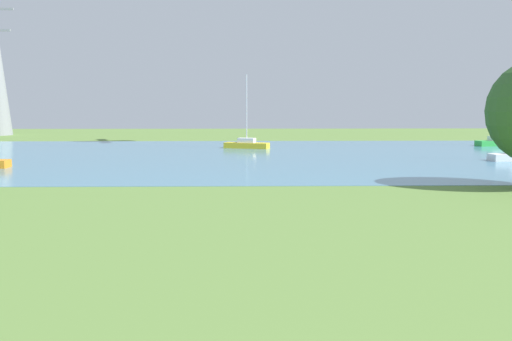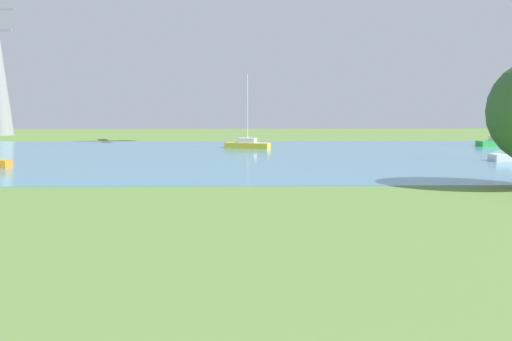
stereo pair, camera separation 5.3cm
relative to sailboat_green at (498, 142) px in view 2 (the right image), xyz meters
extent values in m
plane|color=olive|center=(-26.49, -39.51, -0.45)|extent=(160.00, 160.00, 0.00)
cube|color=teal|center=(-26.49, -11.51, -0.44)|extent=(140.00, 40.00, 0.02)
cube|color=green|center=(0.00, 0.00, -0.13)|extent=(5.00, 2.41, 0.60)
cube|color=white|center=(0.00, 0.00, 0.42)|extent=(1.98, 1.43, 0.50)
cylinder|color=silver|center=(0.00, 0.00, 2.65)|extent=(0.10, 0.10, 4.95)
cube|color=yellow|center=(-28.45, -2.75, -0.13)|extent=(5.03, 2.89, 0.60)
cube|color=white|center=(-28.45, -2.75, 0.42)|extent=(2.05, 1.59, 0.50)
cylinder|color=silver|center=(-28.45, -2.75, 3.82)|extent=(0.10, 0.10, 7.30)
camera|label=1|loc=(-28.95, -68.90, 4.95)|focal=43.10mm
camera|label=2|loc=(-28.90, -68.90, 4.95)|focal=43.10mm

